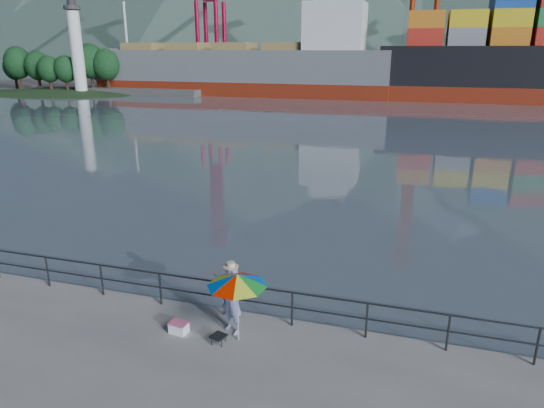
{
  "coord_description": "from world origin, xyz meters",
  "views": [
    {
      "loc": [
        5.84,
        -9.58,
        7.23
      ],
      "look_at": [
        1.13,
        6.0,
        2.0
      ],
      "focal_mm": 32.0,
      "sensor_mm": 36.0,
      "label": 1
    }
  ],
  "objects_px": {
    "cooler_bag": "(179,328)",
    "bulk_carrier": "(250,68)",
    "beach_umbrella": "(237,280)",
    "fisherman": "(232,300)"
  },
  "relations": [
    {
      "from": "fisherman",
      "to": "beach_umbrella",
      "type": "height_order",
      "value": "beach_umbrella"
    },
    {
      "from": "fisherman",
      "to": "beach_umbrella",
      "type": "bearing_deg",
      "value": -27.49
    },
    {
      "from": "cooler_bag",
      "to": "bulk_carrier",
      "type": "xyz_separation_m",
      "value": [
        -22.09,
        69.02,
        4.01
      ]
    },
    {
      "from": "fisherman",
      "to": "bulk_carrier",
      "type": "height_order",
      "value": "bulk_carrier"
    },
    {
      "from": "fisherman",
      "to": "cooler_bag",
      "type": "relative_size",
      "value": 3.97
    },
    {
      "from": "fisherman",
      "to": "cooler_bag",
      "type": "height_order",
      "value": "fisherman"
    },
    {
      "from": "fisherman",
      "to": "bulk_carrier",
      "type": "distance_m",
      "value": 72.5
    },
    {
      "from": "bulk_carrier",
      "to": "fisherman",
      "type": "bearing_deg",
      "value": -71.12
    },
    {
      "from": "beach_umbrella",
      "to": "bulk_carrier",
      "type": "distance_m",
      "value": 72.91
    },
    {
      "from": "cooler_bag",
      "to": "bulk_carrier",
      "type": "distance_m",
      "value": 72.57
    }
  ]
}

